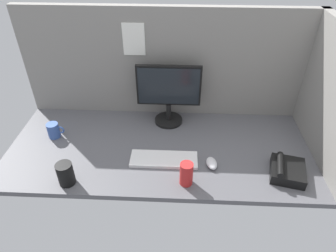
{
  "coord_description": "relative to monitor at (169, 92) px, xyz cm",
  "views": [
    {
      "loc": [
        9.47,
        -136.75,
        114.56
      ],
      "look_at": [
        0.76,
        0.0,
        14.0
      ],
      "focal_mm": 32.26,
      "sensor_mm": 36.0,
      "label": 1
    }
  ],
  "objects": [
    {
      "name": "cubicle_wall_side",
      "position": [
        85.6,
        -25.11,
        13.39
      ],
      "size": [
        5.0,
        80.0,
        69.68
      ],
      "primitive_type": "cube",
      "color": "gray",
      "rests_on": "ground_plane"
    },
    {
      "name": "mouse",
      "position": [
        25.32,
        -41.19,
        -19.75
      ],
      "size": [
        7.09,
        10.39,
        3.4
      ],
      "primitive_type": "ellipsoid",
      "rotation": [
        0.0,
        0.0,
        0.16
      ],
      "color": "silver",
      "rests_on": "ground_plane"
    },
    {
      "name": "desk_phone",
      "position": [
        63.88,
        -46.17,
        -18.26
      ],
      "size": [
        20.9,
        22.39,
        8.8
      ],
      "color": "black",
      "rests_on": "ground_plane"
    },
    {
      "name": "mug_red_plastic",
      "position": [
        11.46,
        -54.51,
        -15.02
      ],
      "size": [
        6.68,
        6.68,
        12.86
      ],
      "color": "red",
      "rests_on": "ground_plane"
    },
    {
      "name": "keyboard",
      "position": [
        -0.78,
        -38.6,
        -20.45
      ],
      "size": [
        37.03,
        13.08,
        2.0
      ],
      "primitive_type": "cube",
      "rotation": [
        0.0,
        0.0,
        -0.0
      ],
      "color": "silver",
      "rests_on": "ground_plane"
    },
    {
      "name": "mug_black_travel",
      "position": [
        -48.88,
        -57.23,
        -15.27
      ],
      "size": [
        8.3,
        8.3,
        12.35
      ],
      "color": "black",
      "rests_on": "ground_plane"
    },
    {
      "name": "ground_plane",
      "position": [
        -1.9,
        -25.11,
        -22.95
      ],
      "size": [
        180.0,
        80.0,
        3.0
      ],
      "primitive_type": "cube",
      "color": "#515156"
    },
    {
      "name": "mug_ceramic_blue",
      "position": [
        -68.55,
        -20.18,
        -16.75
      ],
      "size": [
        10.38,
        7.03,
        9.34
      ],
      "color": "#38569E",
      "rests_on": "ground_plane"
    },
    {
      "name": "monitor",
      "position": [
        0.0,
        0.0,
        0.0
      ],
      "size": [
        39.54,
        18.0,
        39.07
      ],
      "color": "black",
      "rests_on": "ground_plane"
    },
    {
      "name": "cubicle_wall_back",
      "position": [
        -1.93,
        12.38,
        13.42
      ],
      "size": [
        180.0,
        5.5,
        69.68
      ],
      "color": "gray",
      "rests_on": "ground_plane"
    }
  ]
}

